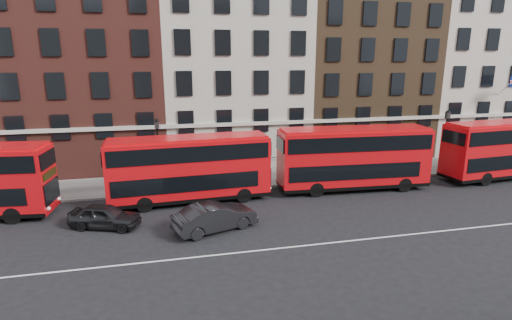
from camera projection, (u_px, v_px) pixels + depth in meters
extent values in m
plane|color=black|center=(286.00, 231.00, 22.90)|extent=(120.00, 120.00, 0.00)
cube|color=gray|center=(249.00, 178.00, 32.80)|extent=(80.00, 5.00, 0.15)
cube|color=gray|center=(256.00, 187.00, 30.44)|extent=(80.00, 0.30, 0.16)
cube|color=white|center=(297.00, 246.00, 21.00)|extent=(70.00, 0.12, 0.01)
cube|color=brown|center=(86.00, 42.00, 34.44)|extent=(12.80, 10.00, 22.00)
cube|color=#B2AE9D|center=(232.00, 60.00, 37.55)|extent=(12.80, 10.00, 19.00)
cube|color=brown|center=(358.00, 49.00, 40.05)|extent=(12.80, 10.00, 21.00)
cube|color=beige|center=(467.00, 55.00, 42.91)|extent=(12.80, 10.00, 20.00)
cube|color=black|center=(52.00, 191.00, 24.85)|extent=(0.32, 2.26, 1.34)
cube|color=black|center=(50.00, 174.00, 24.58)|extent=(0.28, 1.95, 0.43)
cylinder|color=black|center=(13.00, 216.00, 23.79)|extent=(1.05, 0.39, 1.03)
cylinder|color=black|center=(29.00, 202.00, 26.00)|extent=(1.05, 0.39, 1.03)
cube|color=red|center=(190.00, 168.00, 27.02)|extent=(10.88, 3.13, 4.05)
cube|color=black|center=(191.00, 195.00, 27.49)|extent=(10.88, 3.17, 0.25)
cube|color=black|center=(186.00, 178.00, 27.11)|extent=(9.66, 3.15, 1.08)
cube|color=black|center=(189.00, 150.00, 26.71)|extent=(10.47, 3.19, 1.02)
cube|color=red|center=(188.00, 138.00, 26.51)|extent=(10.56, 2.91, 0.18)
cube|color=black|center=(266.00, 173.00, 28.65)|extent=(0.20, 2.26, 1.33)
cube|color=black|center=(266.00, 159.00, 28.38)|extent=(0.19, 1.95, 0.43)
cylinder|color=black|center=(244.00, 195.00, 27.34)|extent=(1.04, 0.34, 1.02)
cylinder|color=black|center=(236.00, 185.00, 29.48)|extent=(1.04, 0.34, 1.02)
cylinder|color=black|center=(145.00, 204.00, 25.61)|extent=(1.04, 0.34, 1.02)
cylinder|color=black|center=(144.00, 193.00, 27.74)|extent=(1.04, 0.34, 1.02)
cube|color=red|center=(354.00, 158.00, 29.58)|extent=(11.25, 3.24, 4.18)
cube|color=black|center=(352.00, 183.00, 30.07)|extent=(11.25, 3.29, 0.25)
cube|color=black|center=(349.00, 167.00, 29.71)|extent=(9.98, 3.26, 1.11)
cube|color=black|center=(355.00, 141.00, 29.26)|extent=(10.83, 3.31, 1.06)
cube|color=red|center=(355.00, 129.00, 29.05)|extent=(10.92, 3.02, 0.19)
cube|color=black|center=(422.00, 165.00, 30.70)|extent=(0.21, 2.33, 1.38)
cube|color=black|center=(423.00, 151.00, 30.41)|extent=(0.19, 2.01, 0.44)
cylinder|color=black|center=(404.00, 185.00, 29.51)|extent=(1.07, 0.35, 1.06)
cylinder|color=black|center=(389.00, 176.00, 31.78)|extent=(1.07, 0.35, 1.06)
cylinder|color=black|center=(316.00, 190.00, 28.41)|extent=(1.07, 0.35, 1.06)
cylinder|color=black|center=(307.00, 180.00, 30.68)|extent=(1.07, 0.35, 1.06)
cube|color=red|center=(507.00, 149.00, 32.49)|extent=(11.37, 3.61, 4.21)
cube|color=black|center=(504.00, 172.00, 32.98)|extent=(11.38, 3.65, 0.26)
cube|color=black|center=(503.00, 157.00, 32.57)|extent=(10.11, 3.58, 1.12)
cube|color=black|center=(510.00, 133.00, 32.16)|extent=(10.96, 3.66, 1.07)
cube|color=red|center=(512.00, 122.00, 31.95)|extent=(11.04, 3.37, 0.19)
cylinder|color=black|center=(485.00, 179.00, 30.93)|extent=(1.09, 0.39, 1.07)
cylinder|color=black|center=(462.00, 171.00, 33.13)|extent=(1.09, 0.39, 1.07)
imported|color=black|center=(105.00, 216.00, 23.23)|extent=(4.41, 2.92, 1.40)
imported|color=black|center=(215.00, 217.00, 22.84)|extent=(5.15, 3.19, 1.60)
cylinder|color=black|center=(159.00, 159.00, 29.26)|extent=(0.14, 0.14, 4.60)
cylinder|color=black|center=(161.00, 185.00, 29.76)|extent=(0.32, 0.32, 0.60)
cube|color=#262626|center=(157.00, 125.00, 28.63)|extent=(0.32, 0.32, 0.55)
cone|color=black|center=(156.00, 120.00, 28.54)|extent=(0.44, 0.44, 0.25)
cylinder|color=black|center=(444.00, 145.00, 34.02)|extent=(0.14, 0.14, 4.60)
cylinder|color=black|center=(441.00, 167.00, 34.51)|extent=(0.32, 0.32, 0.60)
cube|color=#262626|center=(448.00, 115.00, 33.38)|extent=(0.32, 0.32, 0.55)
cone|color=black|center=(448.00, 111.00, 33.30)|extent=(0.44, 0.44, 0.25)
cylinder|color=black|center=(491.00, 154.00, 35.02)|extent=(0.12, 0.12, 2.60)
cube|color=black|center=(495.00, 137.00, 34.48)|extent=(0.25, 0.30, 0.75)
sphere|color=red|center=(497.00, 134.00, 34.27)|extent=(0.14, 0.14, 0.14)
sphere|color=#0C9919|center=(496.00, 139.00, 34.38)|extent=(0.14, 0.14, 0.14)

